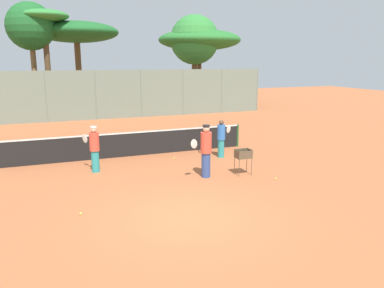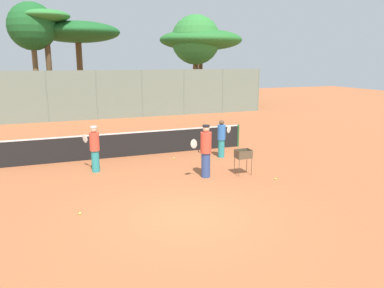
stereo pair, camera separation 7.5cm
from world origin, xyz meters
TOP-DOWN VIEW (x-y plane):
  - ground_plane at (0.00, 0.00)m, footprint 80.00×80.00m
  - tennis_net at (0.00, 6.95)m, footprint 10.57×0.10m
  - back_fence at (0.00, 18.01)m, footprint 25.99×0.08m
  - tree_0 at (8.66, 21.15)m, footprint 4.06×4.06m
  - tree_1 at (9.47, 22.04)m, footprint 7.07×7.07m
  - tree_2 at (-2.92, 21.62)m, footprint 3.55×3.55m
  - tree_3 at (-0.53, 23.85)m, footprint 6.73×6.73m
  - tree_4 at (-3.87, 21.90)m, footprint 3.43×3.43m
  - player_white_outfit at (1.86, 3.04)m, footprint 0.92×0.46m
  - player_red_cap at (-1.73, 5.13)m, footprint 0.59×0.81m
  - player_yellow_shirt at (3.60, 5.38)m, footprint 0.82×0.51m
  - ball_cart at (3.25, 2.82)m, footprint 0.56×0.41m
  - tennis_ball_0 at (1.59, 5.81)m, footprint 0.07×0.07m
  - tennis_ball_1 at (-2.64, 1.18)m, footprint 0.07×0.07m
  - tennis_ball_2 at (4.02, 1.85)m, footprint 0.07×0.07m
  - tennis_ball_3 at (5.12, 6.16)m, footprint 0.07×0.07m

SIDE VIEW (x-z plane):
  - ground_plane at x=0.00m, z-range 0.00..0.00m
  - tennis_ball_0 at x=1.59m, z-range 0.00..0.07m
  - tennis_ball_1 at x=-2.64m, z-range 0.00..0.07m
  - tennis_ball_2 at x=4.02m, z-range 0.00..0.07m
  - tennis_ball_3 at x=5.12m, z-range 0.00..0.07m
  - tennis_net at x=0.00m, z-range 0.02..1.09m
  - ball_cart at x=3.25m, z-range 0.24..1.17m
  - player_yellow_shirt at x=3.60m, z-range 0.02..1.65m
  - player_red_cap at x=-1.73m, z-range 0.03..1.76m
  - player_white_outfit at x=1.86m, z-range 0.03..1.92m
  - back_fence at x=0.00m, z-range 0.00..3.42m
  - tree_0 at x=8.66m, z-range 1.81..9.58m
  - tree_1 at x=9.47m, z-range 2.42..9.08m
  - tree_3 at x=-0.53m, z-range 2.67..9.81m
  - tree_4 at x=-3.87m, z-range 2.31..10.52m
  - tree_2 at x=-2.92m, z-range 3.03..10.71m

